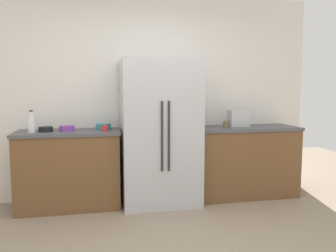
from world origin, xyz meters
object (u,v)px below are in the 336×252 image
object	(u,v)px
refrigerator	(160,132)
cup_b	(226,124)
bottle_a	(31,124)
toaster	(238,118)
bowl_a	(46,129)
cup_a	(105,128)
bowl_c	(104,126)
bowl_b	(67,128)

from	to	relation	value
refrigerator	cup_b	distance (m)	0.91
bottle_a	toaster	bearing A→B (deg)	2.85
refrigerator	cup_b	world-z (taller)	refrigerator
bottle_a	cup_b	bearing A→B (deg)	2.21
bottle_a	bowl_a	distance (m)	0.18
cup_a	cup_b	distance (m)	1.58
cup_b	bowl_c	world-z (taller)	cup_b
bowl_a	bowl_c	distance (m)	0.69
cup_b	bowl_a	bearing A→B (deg)	-179.52
cup_a	bowl_c	world-z (taller)	cup_a
bottle_a	refrigerator	bearing A→B (deg)	0.85
toaster	bowl_a	world-z (taller)	toaster
bowl_c	refrigerator	bearing A→B (deg)	-14.61
bottle_a	bowl_c	xyz separation A→B (m)	(0.82, 0.20, -0.07)
refrigerator	bowl_a	bearing A→B (deg)	177.83
bottle_a	cup_a	xyz separation A→B (m)	(0.83, -0.01, -0.07)
cup_b	bowl_b	world-z (taller)	cup_b
toaster	bowl_c	xyz separation A→B (m)	(-1.78, 0.07, -0.08)
toaster	cup_b	world-z (taller)	toaster
bowl_b	bowl_c	distance (m)	0.45
refrigerator	cup_a	world-z (taller)	refrigerator
refrigerator	bowl_b	xyz separation A→B (m)	(-1.12, 0.08, 0.07)
refrigerator	cup_b	size ratio (longest dim) A/B	23.26
cup_a	bowl_a	world-z (taller)	cup_a
bowl_c	cup_b	bearing A→B (deg)	-3.90
cup_a	cup_b	xyz separation A→B (m)	(1.58, 0.11, 0.00)
cup_a	bowl_c	bearing A→B (deg)	92.44
refrigerator	bowl_b	world-z (taller)	refrigerator
refrigerator	bowl_c	xyz separation A→B (m)	(-0.69, 0.18, 0.07)
bottle_a	cup_a	distance (m)	0.83
refrigerator	bowl_c	bearing A→B (deg)	165.39
bowl_b	toaster	bearing A→B (deg)	0.68
toaster	bowl_a	xyz separation A→B (m)	(-2.45, -0.06, -0.08)
cup_b	bowl_c	xyz separation A→B (m)	(-1.58, 0.11, -0.01)
refrigerator	bottle_a	xyz separation A→B (m)	(-1.50, -0.02, 0.14)
refrigerator	bottle_a	size ratio (longest dim) A/B	6.94
cup_a	bowl_c	xyz separation A→B (m)	(-0.01, 0.21, -0.00)
toaster	cup_b	xyz separation A→B (m)	(-0.20, -0.04, -0.07)
cup_b	cup_a	bearing A→B (deg)	-176.13
bottle_a	cup_b	distance (m)	2.40
refrigerator	cup_a	xyz separation A→B (m)	(-0.68, -0.04, 0.08)
cup_b	bowl_a	distance (m)	2.26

